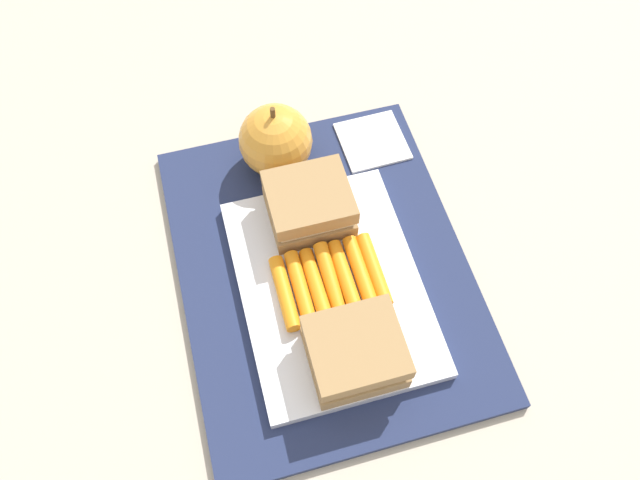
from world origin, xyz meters
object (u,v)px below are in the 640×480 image
object	(u,v)px
apple	(276,141)
paper_napkin	(372,141)
sandwich_half_right	(309,204)
carrot_sticks_bundle	(330,280)
sandwich_half_left	(355,352)
food_tray	(330,286)

from	to	relation	value
apple	paper_napkin	distance (m)	0.11
sandwich_half_right	carrot_sticks_bundle	size ratio (longest dim) A/B	0.78
sandwich_half_right	apple	distance (m)	0.08
sandwich_half_left	carrot_sticks_bundle	distance (m)	0.08
food_tray	apple	size ratio (longest dim) A/B	2.62
apple	food_tray	bearing A→B (deg)	-174.85
food_tray	carrot_sticks_bundle	xyz separation A→B (m)	(0.00, 0.00, 0.01)
sandwich_half_right	carrot_sticks_bundle	world-z (taller)	sandwich_half_right
paper_napkin	sandwich_half_right	bearing A→B (deg)	131.15
sandwich_half_right	carrot_sticks_bundle	xyz separation A→B (m)	(-0.08, 0.00, -0.02)
apple	carrot_sticks_bundle	bearing A→B (deg)	-174.95
sandwich_half_left	paper_napkin	distance (m)	0.26
sandwich_half_left	sandwich_half_right	xyz separation A→B (m)	(0.16, 0.00, 0.00)
paper_napkin	food_tray	bearing A→B (deg)	149.61
carrot_sticks_bundle	apple	size ratio (longest dim) A/B	1.16
food_tray	paper_napkin	size ratio (longest dim) A/B	3.29
food_tray	paper_napkin	world-z (taller)	food_tray
sandwich_half_right	apple	xyz separation A→B (m)	(0.08, 0.01, 0.00)
sandwich_half_left	apple	size ratio (longest dim) A/B	0.91
sandwich_half_left	carrot_sticks_bundle	xyz separation A→B (m)	(0.08, 0.00, -0.02)
sandwich_half_left	food_tray	bearing A→B (deg)	0.00
food_tray	sandwich_half_left	bearing A→B (deg)	180.00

